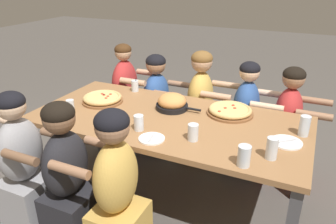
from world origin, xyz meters
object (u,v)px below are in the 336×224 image
pizza_board_second (103,99)px  empty_plate_a (286,142)px  empty_plate_b (152,139)px  diner_near_left (23,168)px  pizza_board_main (230,111)px  drinking_glass_b (193,133)px  diner_near_midleft (68,182)px  diner_far_center (200,112)px  diner_far_right (286,131)px  diner_near_center (117,196)px  skillet_bowl (172,103)px  diner_far_midleft (157,108)px  cocktail_glass_blue (135,86)px  drinking_glass_a (71,107)px  drinking_glass_c (244,157)px  diner_far_midright (245,123)px  diner_far_left (126,100)px  drinking_glass_d (272,149)px  drinking_glass_e (139,124)px  drinking_glass_f (304,127)px

pizza_board_second → empty_plate_a: bearing=-3.7°
pizza_board_second → empty_plate_b: pizza_board_second is taller
empty_plate_b → diner_near_left: diner_near_left is taller
pizza_board_main → drinking_glass_b: size_ratio=3.13×
diner_near_midleft → diner_far_center: bearing=-16.6°
diner_far_right → diner_near_center: bearing=-30.6°
diner_far_center → skillet_bowl: bearing=-6.4°
drinking_glass_b → diner_far_midleft: bearing=128.0°
empty_plate_b → drinking_glass_b: (0.26, 0.11, 0.05)m
cocktail_glass_blue → diner_near_center: diner_near_center is taller
pizza_board_main → diner_near_midleft: diner_near_midleft is taller
diner_far_midleft → diner_near_midleft: (0.05, -1.47, 0.02)m
drinking_glass_b → diner_far_midleft: (-0.78, 0.99, -0.33)m
drinking_glass_a → empty_plate_a: bearing=6.8°
drinking_glass_c → diner_far_center: size_ratio=0.11×
drinking_glass_a → diner_near_midleft: diner_near_midleft is taller
diner_far_midleft → diner_far_center: bearing=90.0°
diner_far_midright → diner_near_center: bearing=-18.5°
pizza_board_second → diner_far_right: diner_far_right is taller
drinking_glass_c → diner_near_left: (-1.53, -0.30, -0.32)m
diner_near_center → diner_near_left: diner_near_center is taller
drinking_glass_c → pizza_board_second: bearing=160.0°
drinking_glass_c → diner_far_midleft: size_ratio=0.12×
diner_far_right → diner_near_left: bearing=-48.9°
diner_far_midright → diner_far_left: diner_far_left is taller
cocktail_glass_blue → drinking_glass_b: (0.85, -0.69, 0.01)m
drinking_glass_b → diner_near_left: size_ratio=0.11×
drinking_glass_a → drinking_glass_b: 1.08m
skillet_bowl → diner_far_midleft: (-0.42, 0.56, -0.34)m
drinking_glass_a → drinking_glass_b: bearing=-1.3°
diner_far_midright → diner_near_left: bearing=-41.6°
drinking_glass_a → drinking_glass_d: bearing=-1.5°
diner_near_left → diner_far_left: size_ratio=0.97×
diner_far_right → diner_far_center: 0.83m
diner_far_midleft → diner_near_midleft: size_ratio=0.97×
drinking_glass_b → drinking_glass_e: (-0.41, -0.02, -0.00)m
diner_near_center → empty_plate_b: bearing=-10.6°
diner_far_midleft → pizza_board_second: bearing=-16.3°
drinking_glass_d → diner_far_midleft: (-1.30, 1.01, -0.34)m
cocktail_glass_blue → diner_far_midright: 1.11m
drinking_glass_f → diner_far_right: size_ratio=0.13×
diner_near_midleft → drinking_glass_b: bearing=-57.0°
diner_far_center → pizza_board_second: bearing=-45.5°
diner_far_midleft → diner_near_midleft: bearing=1.9°
drinking_glass_f → drinking_glass_d: bearing=-111.2°
diner_far_midright → diner_near_midleft: (-0.89, -1.47, 0.02)m
pizza_board_second → skillet_bowl: bearing=10.5°
diner_near_left → cocktail_glass_blue: bearing=-14.0°
pizza_board_second → diner_far_right: (1.51, 0.67, -0.30)m
pizza_board_second → diner_near_center: 1.06m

